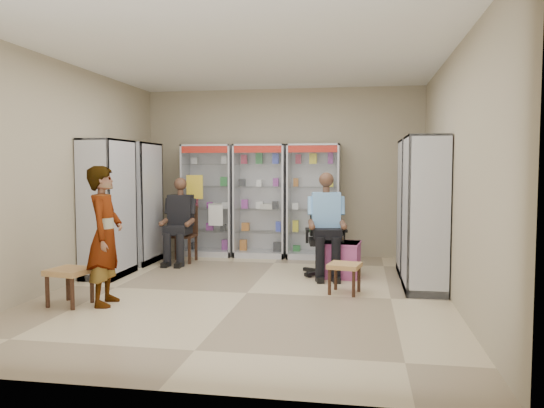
% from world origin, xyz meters
% --- Properties ---
extents(floor, '(6.00, 6.00, 0.00)m').
position_xyz_m(floor, '(0.00, 0.00, 0.00)').
color(floor, '#C8B48B').
rests_on(floor, ground).
extents(room_shell, '(5.02, 6.02, 3.01)m').
position_xyz_m(room_shell, '(0.00, 0.00, 1.97)').
color(room_shell, tan).
rests_on(room_shell, ground).
extents(cabinet_back_left, '(0.90, 0.50, 2.00)m').
position_xyz_m(cabinet_back_left, '(-1.30, 2.73, 1.00)').
color(cabinet_back_left, '#9EA0A5').
rests_on(cabinet_back_left, floor).
extents(cabinet_back_mid, '(0.90, 0.50, 2.00)m').
position_xyz_m(cabinet_back_mid, '(-0.35, 2.73, 1.00)').
color(cabinet_back_mid, silver).
rests_on(cabinet_back_mid, floor).
extents(cabinet_back_right, '(0.90, 0.50, 2.00)m').
position_xyz_m(cabinet_back_right, '(0.60, 2.73, 1.00)').
color(cabinet_back_right, '#AEB2B6').
rests_on(cabinet_back_right, floor).
extents(cabinet_right_far, '(0.90, 0.50, 2.00)m').
position_xyz_m(cabinet_right_far, '(2.23, 1.60, 1.00)').
color(cabinet_right_far, '#ADB1B5').
rests_on(cabinet_right_far, floor).
extents(cabinet_right_near, '(0.90, 0.50, 2.00)m').
position_xyz_m(cabinet_right_near, '(2.23, 0.50, 1.00)').
color(cabinet_right_near, '#A0A1A7').
rests_on(cabinet_right_near, floor).
extents(cabinet_left_far, '(0.90, 0.50, 2.00)m').
position_xyz_m(cabinet_left_far, '(-2.23, 1.80, 1.00)').
color(cabinet_left_far, '#A1A3A8').
rests_on(cabinet_left_far, floor).
extents(cabinet_left_near, '(0.90, 0.50, 2.00)m').
position_xyz_m(cabinet_left_near, '(-2.23, 0.70, 1.00)').
color(cabinet_left_near, '#A7A9AE').
rests_on(cabinet_left_near, floor).
extents(wooden_chair, '(0.42, 0.42, 0.94)m').
position_xyz_m(wooden_chair, '(-1.55, 2.00, 0.47)').
color(wooden_chair, black).
rests_on(wooden_chair, floor).
extents(seated_customer, '(0.44, 0.60, 1.34)m').
position_xyz_m(seated_customer, '(-1.55, 1.95, 0.67)').
color(seated_customer, black).
rests_on(seated_customer, floor).
extents(office_chair, '(0.70, 0.70, 1.12)m').
position_xyz_m(office_chair, '(0.92, 1.30, 0.56)').
color(office_chair, black).
rests_on(office_chair, floor).
extents(seated_shopkeeper, '(0.56, 0.72, 1.43)m').
position_xyz_m(seated_shopkeeper, '(0.92, 1.25, 0.71)').
color(seated_shopkeeper, '#6CABD7').
rests_on(seated_shopkeeper, floor).
extents(pink_trunk, '(0.58, 0.57, 0.51)m').
position_xyz_m(pink_trunk, '(1.13, 1.20, 0.26)').
color(pink_trunk, '#C44EA5').
rests_on(pink_trunk, floor).
extents(tea_glass, '(0.07, 0.07, 0.10)m').
position_xyz_m(tea_glass, '(1.15, 1.19, 0.56)').
color(tea_glass, '#532207').
rests_on(tea_glass, pink_trunk).
extents(woven_stool_a, '(0.45, 0.45, 0.38)m').
position_xyz_m(woven_stool_a, '(1.22, 0.19, 0.19)').
color(woven_stool_a, '#AD7549').
rests_on(woven_stool_a, floor).
extents(woven_stool_b, '(0.49, 0.49, 0.43)m').
position_xyz_m(woven_stool_b, '(-1.90, -0.92, 0.21)').
color(woven_stool_b, '#9C6D42').
rests_on(woven_stool_b, floor).
extents(standing_man, '(0.47, 0.64, 1.61)m').
position_xyz_m(standing_man, '(-1.50, -0.82, 0.81)').
color(standing_man, gray).
rests_on(standing_man, floor).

